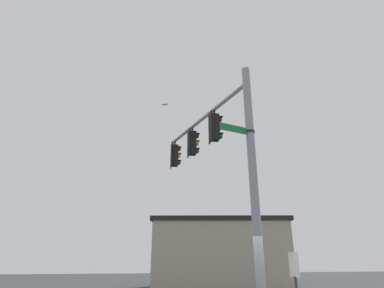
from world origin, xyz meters
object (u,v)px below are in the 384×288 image
Objects in this scene: traffic_light_mid_inner at (193,143)px; street_name_sign at (242,130)px; traffic_light_mid_outer at (175,155)px; historical_marker at (295,276)px; traffic_light_nearest_pole at (215,127)px; bird_flying at (165,105)px.

traffic_light_mid_inner is 1.09× the size of street_name_sign.
traffic_light_mid_outer reaches higher than historical_marker.
traffic_light_nearest_pole is at bearing 16.43° from traffic_light_mid_inner.
bird_flying reaches higher than traffic_light_nearest_pole.
historical_marker is at bearing 39.68° from traffic_light_mid_outer.
bird_flying is (-5.40, -1.99, 3.53)m from street_name_sign.
traffic_light_mid_outer is (-3.66, -1.08, 0.00)m from traffic_light_nearest_pole.
bird_flying is at bearing -152.61° from traffic_light_nearest_pole.
bird_flying reaches higher than traffic_light_mid_outer.
traffic_light_mid_outer is at bearing -166.65° from street_name_sign.
traffic_light_nearest_pole and traffic_light_mid_outer have the same top height.
historical_marker is at bearing 127.88° from street_name_sign.
traffic_light_mid_inner is at bearing 38.69° from bird_flying.
traffic_light_nearest_pole is 5.77m from historical_marker.
street_name_sign is 0.57× the size of historical_marker.
traffic_light_mid_outer is at bearing -140.32° from historical_marker.
traffic_light_mid_inner reaches higher than street_name_sign.
bird_flying is at bearing -132.86° from historical_marker.
traffic_light_nearest_pole is 3.82m from traffic_light_mid_outer.
traffic_light_mid_outer is 3.76× the size of bird_flying.
bird_flying is (-3.28, -1.70, 2.53)m from traffic_light_nearest_pole.
bird_flying reaches higher than historical_marker.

